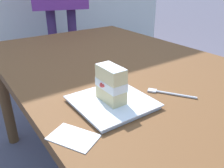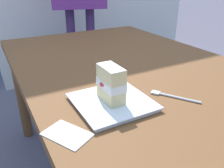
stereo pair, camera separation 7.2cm
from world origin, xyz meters
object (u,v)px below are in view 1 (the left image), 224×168
patio_table (129,84)px  dessert_fork (168,93)px  dessert_plate (112,102)px  paper_napkin (73,137)px  cake_slice (111,84)px

patio_table → dessert_fork: (0.28, -0.05, 0.09)m
dessert_plate → paper_napkin: dessert_plate is taller
patio_table → paper_napkin: 0.54m
dessert_fork → paper_napkin: bearing=-86.2°
dessert_fork → patio_table: bearing=169.7°
dessert_plate → dessert_fork: bearing=74.8°
cake_slice → patio_table: bearing=131.0°
cake_slice → dessert_fork: size_ratio=0.77×
dessert_plate → cake_slice: cake_slice is taller
cake_slice → dessert_fork: (0.06, 0.21, -0.07)m
patio_table → paper_napkin: paper_napkin is taller
cake_slice → paper_napkin: 0.21m
patio_table → cake_slice: 0.38m
dessert_fork → paper_napkin: 0.38m
cake_slice → dessert_fork: 0.23m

